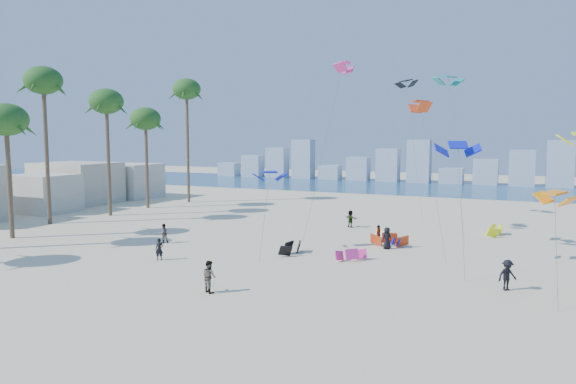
% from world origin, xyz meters
% --- Properties ---
extents(ground, '(220.00, 220.00, 0.00)m').
position_xyz_m(ground, '(0.00, 0.00, 0.00)').
color(ground, beige).
rests_on(ground, ground).
extents(ocean, '(220.00, 220.00, 0.00)m').
position_xyz_m(ocean, '(0.00, 72.00, 0.01)').
color(ocean, navy).
rests_on(ocean, ground).
extents(kitesurfer_near, '(0.69, 0.58, 1.60)m').
position_xyz_m(kitesurfer_near, '(-3.55, 7.64, 0.80)').
color(kitesurfer_near, black).
rests_on(kitesurfer_near, ground).
extents(kitesurfer_mid, '(1.13, 1.04, 1.87)m').
position_xyz_m(kitesurfer_mid, '(4.17, 2.40, 0.94)').
color(kitesurfer_mid, gray).
rests_on(kitesurfer_mid, ground).
extents(kitesurfers_far, '(33.74, 18.44, 1.83)m').
position_xyz_m(kitesurfers_far, '(10.28, 18.36, 0.87)').
color(kitesurfers_far, black).
rests_on(kitesurfers_far, ground).
extents(grounded_kites, '(15.43, 17.76, 1.00)m').
position_xyz_m(grounded_kites, '(10.84, 19.73, 0.45)').
color(grounded_kites, black).
rests_on(grounded_kites, ground).
extents(flying_kites, '(32.20, 33.23, 17.68)m').
position_xyz_m(flying_kites, '(15.63, 21.67, 11.52)').
color(flying_kites, '#0C19D0').
rests_on(flying_kites, ground).
extents(palm_row, '(7.16, 44.80, 16.83)m').
position_xyz_m(palm_row, '(-22.25, 16.19, 12.36)').
color(palm_row, brown).
rests_on(palm_row, ground).
extents(beachfront_buildings, '(11.50, 43.00, 6.00)m').
position_xyz_m(beachfront_buildings, '(-33.69, 20.82, 2.67)').
color(beachfront_buildings, beige).
rests_on(beachfront_buildings, ground).
extents(distant_skyline, '(85.00, 3.00, 8.40)m').
position_xyz_m(distant_skyline, '(-1.19, 82.00, 3.09)').
color(distant_skyline, '#9EADBF').
rests_on(distant_skyline, ground).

